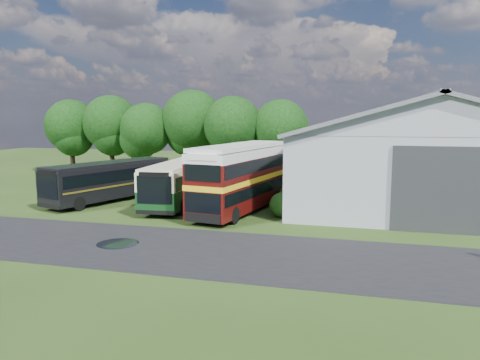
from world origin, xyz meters
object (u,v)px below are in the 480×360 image
(bus_maroon_double, at_px, (241,178))
(bus_green_single, at_px, (182,181))
(bus_dark_single, at_px, (110,180))
(storage_shed, at_px, (419,147))

(bus_maroon_double, bearing_deg, bus_green_single, 170.50)
(bus_maroon_double, relative_size, bus_dark_single, 0.98)
(storage_shed, xyz_separation_m, bus_maroon_double, (-12.50, -9.05, -1.80))
(bus_maroon_double, bearing_deg, bus_dark_single, -177.41)
(bus_maroon_double, height_order, bus_dark_single, bus_maroon_double)
(bus_green_single, distance_m, bus_dark_single, 5.99)
(storage_shed, relative_size, bus_dark_single, 2.15)
(storage_shed, bearing_deg, bus_maroon_double, -144.09)
(bus_green_single, bearing_deg, storage_shed, 18.09)
(bus_dark_single, bearing_deg, storage_shed, 35.57)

